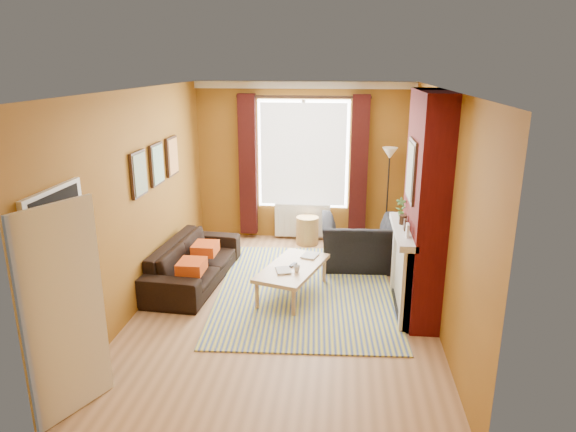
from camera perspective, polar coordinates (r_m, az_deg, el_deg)
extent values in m
plane|color=#966B44|center=(7.00, -0.23, -9.65)|extent=(5.50, 5.50, 0.00)
cube|color=brown|center=(9.17, 1.71, 5.96)|extent=(3.80, 0.02, 2.80)
cube|color=brown|center=(3.94, -4.82, -8.99)|extent=(3.80, 0.02, 2.80)
cube|color=brown|center=(6.57, 16.46, 0.95)|extent=(0.02, 5.50, 2.80)
cube|color=brown|center=(6.97, -15.96, 1.87)|extent=(0.02, 5.50, 2.80)
cube|color=silver|center=(6.28, -0.26, 13.90)|extent=(3.80, 5.50, 0.01)
cube|color=#4D0C0B|center=(6.54, 14.95, 1.00)|extent=(0.35, 1.40, 2.80)
cube|color=silver|center=(6.79, 12.78, -5.87)|extent=(0.12, 1.30, 1.10)
cube|color=silver|center=(6.60, 12.65, -1.60)|extent=(0.22, 1.40, 0.08)
cube|color=silver|center=(6.27, 13.14, -8.14)|extent=(0.16, 0.14, 1.04)
cube|color=silver|center=(7.33, 12.14, -4.36)|extent=(0.16, 0.14, 1.04)
cube|color=black|center=(6.83, 12.98, -6.65)|extent=(0.06, 0.80, 0.90)
cube|color=black|center=(7.00, 12.59, -9.81)|extent=(0.20, 1.00, 0.06)
cube|color=silver|center=(6.23, 13.13, -1.56)|extent=(0.03, 0.12, 0.16)
cube|color=black|center=(6.47, 12.88, -0.96)|extent=(0.03, 0.10, 0.14)
cylinder|color=black|center=(6.71, 12.65, -0.40)|extent=(0.10, 0.10, 0.12)
cube|color=black|center=(6.41, 13.57, 4.93)|extent=(0.03, 0.60, 0.75)
cube|color=#AB9539|center=(6.41, 13.39, 4.94)|extent=(0.01, 0.52, 0.66)
cube|color=silver|center=(8.98, 1.77, 14.34)|extent=(3.80, 0.08, 0.12)
cube|color=white|center=(9.11, 1.71, 6.85)|extent=(1.60, 0.04, 1.90)
cube|color=white|center=(9.08, 1.69, 6.81)|extent=(1.50, 0.02, 1.80)
cube|color=silver|center=(9.10, 1.70, 6.83)|extent=(0.06, 0.04, 1.90)
cube|color=#340D0B|center=(9.19, -4.48, 5.62)|extent=(0.30, 0.16, 2.50)
cube|color=#340D0B|center=(9.04, 7.88, 5.33)|extent=(0.30, 0.16, 2.50)
cylinder|color=black|center=(8.91, 1.72, 13.10)|extent=(2.30, 0.05, 0.05)
cube|color=silver|center=(9.33, 1.61, -0.50)|extent=(1.00, 0.10, 0.60)
cube|color=silver|center=(9.32, -1.18, -0.52)|extent=(0.04, 0.03, 0.56)
cube|color=silver|center=(9.30, -0.51, -0.55)|extent=(0.04, 0.03, 0.56)
cube|color=silver|center=(9.29, 0.16, -0.57)|extent=(0.04, 0.03, 0.56)
cube|color=silver|center=(9.28, 0.84, -0.59)|extent=(0.04, 0.03, 0.56)
cube|color=silver|center=(9.27, 1.52, -0.61)|extent=(0.04, 0.03, 0.56)
cube|color=silver|center=(9.26, 2.20, -0.63)|extent=(0.04, 0.03, 0.56)
cube|color=silver|center=(9.26, 2.87, -0.65)|extent=(0.04, 0.03, 0.56)
cube|color=silver|center=(9.25, 3.55, -0.68)|extent=(0.04, 0.03, 0.56)
cube|color=silver|center=(9.25, 4.23, -0.70)|extent=(0.04, 0.03, 0.56)
cube|color=black|center=(6.79, -16.27, 4.51)|extent=(0.04, 0.44, 0.58)
cube|color=gold|center=(6.78, -16.08, 4.51)|extent=(0.01, 0.38, 0.52)
cube|color=black|center=(7.38, -14.39, 5.59)|extent=(0.04, 0.44, 0.58)
cube|color=#30906D|center=(7.37, -14.21, 5.59)|extent=(0.01, 0.38, 0.52)
cube|color=black|center=(7.98, -12.78, 6.50)|extent=(0.04, 0.44, 0.58)
cube|color=#D14B34|center=(7.98, -12.61, 6.50)|extent=(0.01, 0.38, 0.52)
cube|color=silver|center=(5.35, -23.53, -7.96)|extent=(0.05, 0.94, 2.06)
cube|color=black|center=(5.34, -23.34, -7.98)|extent=(0.02, 0.80, 1.98)
cube|color=silver|center=(4.98, -23.57, -9.83)|extent=(0.37, 0.74, 1.98)
imported|color=#437A36|center=(6.98, 12.44, 0.91)|extent=(0.14, 0.10, 0.27)
cube|color=#B93E0F|center=(7.02, -10.66, -5.54)|extent=(0.34, 0.40, 0.16)
cube|color=#B93E0F|center=(7.65, -9.17, -3.58)|extent=(0.34, 0.40, 0.16)
cube|color=#354C92|center=(7.36, 1.96, -8.19)|extent=(2.62, 3.50, 0.02)
imported|color=black|center=(7.66, -10.39, -5.03)|extent=(0.97, 2.16, 0.61)
imported|color=black|center=(8.13, 7.95, -3.03)|extent=(1.24, 1.10, 0.77)
cube|color=tan|center=(7.07, 0.51, -5.78)|extent=(1.00, 1.42, 0.05)
cylinder|color=tan|center=(6.78, -3.46, -8.84)|extent=(0.07, 0.07, 0.38)
cylinder|color=tan|center=(6.58, 0.61, -9.63)|extent=(0.07, 0.07, 0.38)
cylinder|color=tan|center=(7.74, 0.42, -5.46)|extent=(0.07, 0.07, 0.38)
cylinder|color=tan|center=(7.57, 4.04, -6.03)|extent=(0.07, 0.07, 0.38)
cylinder|color=#A77F48|center=(9.11, 2.16, -1.60)|extent=(0.47, 0.47, 0.49)
cylinder|color=black|center=(9.20, 10.68, -3.24)|extent=(0.33, 0.33, 0.03)
cylinder|color=black|center=(8.96, 10.96, 1.71)|extent=(0.03, 0.03, 1.61)
cone|color=beige|center=(8.79, 11.25, 6.85)|extent=(0.33, 0.33, 0.19)
imported|color=#999999|center=(6.87, -1.32, -6.12)|extent=(0.25, 0.30, 0.02)
imported|color=#999999|center=(7.44, 1.73, -4.29)|extent=(0.28, 0.33, 0.02)
imported|color=#999999|center=(6.86, 0.98, -5.88)|extent=(0.13, 0.13, 0.09)
cube|color=#252527|center=(7.07, 0.55, -5.45)|extent=(0.11, 0.17, 0.02)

